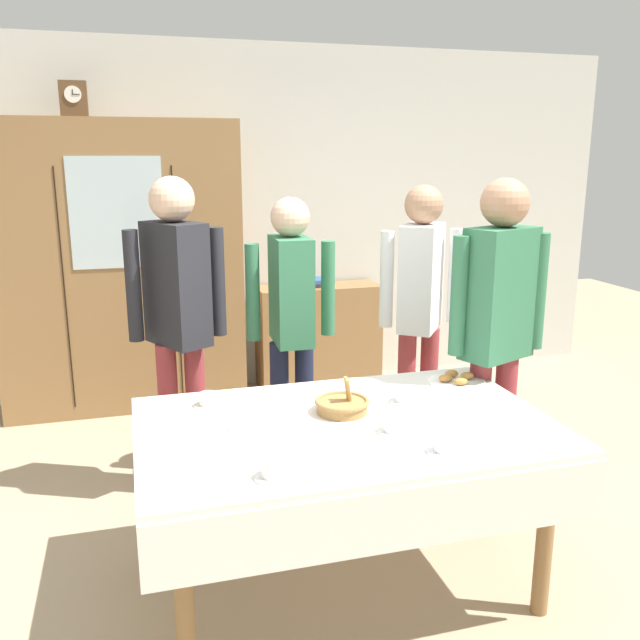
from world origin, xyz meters
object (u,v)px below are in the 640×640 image
object	(u,v)px
book_stack	(319,282)
tea_cup_near_right	(393,426)
person_beside_shelf	(291,311)
bread_basket	(342,405)
spoon_far_right	(286,426)
person_behind_table_left	(421,297)
bookshelf_low	(319,336)
wall_cabinet	(121,269)
tea_cup_front_edge	(208,401)
pastry_plate	(457,380)
mantel_clock	(74,99)
tea_cup_near_left	(273,471)
tea_cup_center	(404,397)
spoon_center	(223,430)
person_near_right_end	(177,305)
dining_table	(348,447)
person_behind_table_right	(498,316)
tea_cup_mid_left	(444,446)

from	to	relation	value
book_stack	tea_cup_near_right	world-z (taller)	book_stack
person_beside_shelf	bread_basket	bearing A→B (deg)	-90.96
spoon_far_right	person_behind_table_left	bearing A→B (deg)	45.12
bread_basket	person_beside_shelf	xyz separation A→B (m)	(0.02, 1.02, 0.19)
bookshelf_low	tea_cup_near_right	world-z (taller)	bookshelf_low
wall_cabinet	tea_cup_front_edge	xyz separation A→B (m)	(0.37, -2.21, -0.26)
person_beside_shelf	pastry_plate	bearing A→B (deg)	-51.40
mantel_clock	person_beside_shelf	bearing A→B (deg)	-50.51
tea_cup_near_left	tea_cup_center	xyz separation A→B (m)	(0.72, 0.56, 0.00)
spoon_center	person_near_right_end	world-z (taller)	person_near_right_end
dining_table	bookshelf_low	distance (m)	2.72
tea_cup_front_edge	tea_cup_near_right	xyz separation A→B (m)	(0.69, -0.50, 0.00)
pastry_plate	person_beside_shelf	xyz separation A→B (m)	(-0.64, 0.81, 0.21)
book_stack	tea_cup_near_right	bearing A→B (deg)	-99.52
bookshelf_low	tea_cup_center	distance (m)	2.50
tea_cup_center	person_behind_table_right	xyz separation A→B (m)	(0.59, 0.23, 0.29)
tea_cup_front_edge	tea_cup_center	size ratio (longest dim) A/B	1.00
pastry_plate	wall_cabinet	bearing A→B (deg)	125.39
bookshelf_low	book_stack	world-z (taller)	book_stack
tea_cup_front_edge	person_behind_table_right	xyz separation A→B (m)	(1.45, 0.03, 0.29)
tea_cup_front_edge	person_beside_shelf	distance (m)	0.99
book_stack	tea_cup_front_edge	distance (m)	2.53
person_beside_shelf	person_near_right_end	distance (m)	0.65
tea_cup_near_left	person_near_right_end	world-z (taller)	person_near_right_end
mantel_clock	person_behind_table_right	size ratio (longest dim) A/B	0.14
wall_cabinet	person_behind_table_left	xyz separation A→B (m)	(1.73, -1.45, -0.02)
wall_cabinet	pastry_plate	size ratio (longest dim) A/B	7.54
tea_cup_front_edge	pastry_plate	world-z (taller)	tea_cup_front_edge
book_stack	bread_basket	distance (m)	2.56
bread_basket	person_near_right_end	world-z (taller)	person_near_right_end
dining_table	person_beside_shelf	size ratio (longest dim) A/B	1.06
person_beside_shelf	person_behind_table_left	world-z (taller)	person_behind_table_left
book_stack	tea_cup_near_left	size ratio (longest dim) A/B	1.61
tea_cup_near_right	spoon_center	bearing A→B (deg)	162.46
tea_cup_mid_left	person_beside_shelf	world-z (taller)	person_beside_shelf
spoon_center	person_near_right_end	bearing A→B (deg)	95.33
tea_cup_near_right	tea_cup_near_left	world-z (taller)	same
pastry_plate	person_near_right_end	world-z (taller)	person_near_right_end
tea_cup_mid_left	tea_cup_center	xyz separation A→B (m)	(0.06, 0.53, 0.00)
tea_cup_center	person_near_right_end	distance (m)	1.34
dining_table	mantel_clock	bearing A→B (deg)	113.59
tea_cup_near_right	pastry_plate	bearing A→B (deg)	42.35
tea_cup_mid_left	book_stack	bearing A→B (deg)	83.35
tea_cup_center	mantel_clock	bearing A→B (deg)	121.20
mantel_clock	tea_cup_center	world-z (taller)	mantel_clock
book_stack	tea_cup_mid_left	size ratio (longest dim) A/B	1.61
bookshelf_low	tea_cup_front_edge	bearing A→B (deg)	-116.98
pastry_plate	tea_cup_mid_left	bearing A→B (deg)	-120.27
tea_cup_near_left	tea_cup_center	bearing A→B (deg)	37.50
tea_cup_near_right	person_beside_shelf	world-z (taller)	person_beside_shelf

